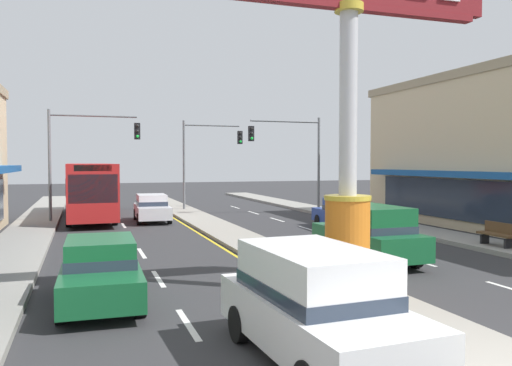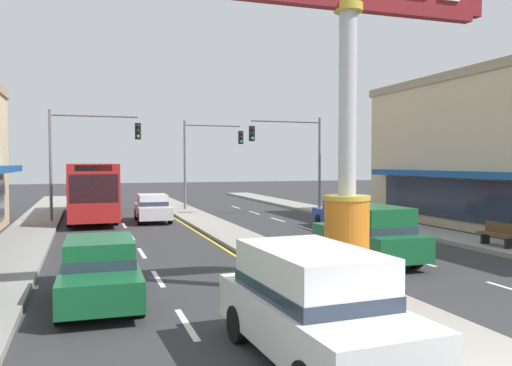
% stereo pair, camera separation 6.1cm
% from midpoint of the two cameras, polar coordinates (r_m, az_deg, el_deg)
% --- Properties ---
extents(median_strip, '(2.08, 52.00, 0.14)m').
position_cam_midpoint_polar(median_strip, '(24.72, -3.54, -5.32)').
color(median_strip, gray).
rests_on(median_strip, ground).
extents(sidewalk_left, '(2.23, 60.00, 0.18)m').
position_cam_midpoint_polar(sidewalk_left, '(22.04, -24.80, -6.40)').
color(sidewalk_left, gray).
rests_on(sidewalk_left, ground).
extents(sidewalk_right, '(2.23, 60.00, 0.18)m').
position_cam_midpoint_polar(sidewalk_right, '(26.60, 16.25, -4.82)').
color(sidewalk_right, gray).
rests_on(sidewalk_right, ground).
extents(lane_markings, '(8.82, 52.00, 0.01)m').
position_cam_midpoint_polar(lane_markings, '(23.43, -2.68, -5.90)').
color(lane_markings, silver).
rests_on(lane_markings, ground).
extents(district_sign, '(7.99, 1.19, 8.74)m').
position_cam_midpoint_polar(district_sign, '(13.37, 10.00, 9.20)').
color(district_sign, orange).
rests_on(district_sign, median_strip).
extents(traffic_light_left_side, '(4.86, 0.46, 6.20)m').
position_cam_midpoint_polar(traffic_light_left_side, '(29.95, -18.47, 3.91)').
color(traffic_light_left_side, slate).
rests_on(traffic_light_left_side, ground).
extents(traffic_light_right_side, '(4.86, 0.46, 6.20)m').
position_cam_midpoint_polar(traffic_light_right_side, '(32.75, 4.12, 3.87)').
color(traffic_light_right_side, slate).
rests_on(traffic_light_right_side, ground).
extents(traffic_light_median_far, '(4.20, 0.46, 6.20)m').
position_cam_midpoint_polar(traffic_light_median_far, '(36.09, -5.63, 3.64)').
color(traffic_light_median_far, slate).
rests_on(traffic_light_median_far, ground).
extents(bus_near_right_lane, '(2.73, 11.24, 3.26)m').
position_cam_midpoint_polar(bus_near_right_lane, '(31.81, -17.90, -0.47)').
color(bus_near_right_lane, '#B21E1E').
rests_on(bus_near_right_lane, ground).
extents(sedan_far_right_lane, '(1.94, 4.35, 1.53)m').
position_cam_midpoint_polar(sedan_far_right_lane, '(29.74, -11.45, -2.68)').
color(sedan_far_right_lane, silver).
rests_on(sedan_far_right_lane, ground).
extents(sedan_near_left_lane, '(1.91, 4.34, 1.53)m').
position_cam_midpoint_polar(sedan_near_left_lane, '(12.97, -16.87, -9.17)').
color(sedan_near_left_lane, '#14562D').
rests_on(sedan_near_left_lane, ground).
extents(suv_mid_left_lane, '(2.02, 4.63, 1.90)m').
position_cam_midpoint_polar(suv_mid_left_lane, '(17.79, 12.18, -5.38)').
color(suv_mid_left_lane, '#14562D').
rests_on(suv_mid_left_lane, ground).
extents(suv_far_left_oncoming, '(2.15, 4.69, 1.90)m').
position_cam_midpoint_polar(suv_far_left_oncoming, '(8.93, 6.37, -13.03)').
color(suv_far_left_oncoming, white).
rests_on(suv_far_left_oncoming, ground).
extents(sedan_kerb_right, '(2.03, 4.40, 1.53)m').
position_cam_midpoint_polar(sedan_kerb_right, '(26.20, 9.63, -3.33)').
color(sedan_kerb_right, navy).
rests_on(sedan_kerb_right, ground).
extents(street_bench, '(0.48, 1.60, 0.88)m').
position_cam_midpoint_polar(street_bench, '(21.67, 25.00, -5.06)').
color(street_bench, brown).
rests_on(street_bench, sidewalk_right).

